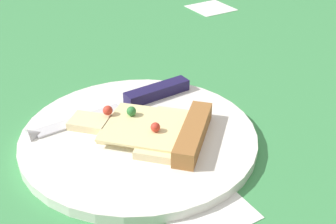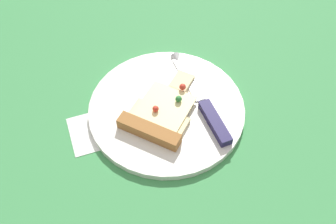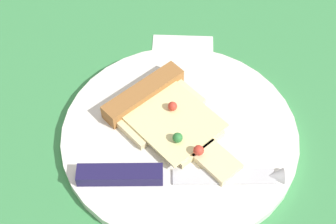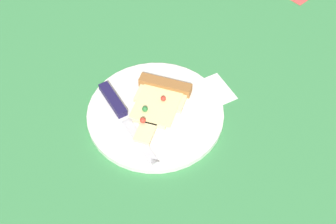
{
  "view_description": "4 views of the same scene",
  "coord_description": "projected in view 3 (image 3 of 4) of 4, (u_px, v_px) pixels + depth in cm",
  "views": [
    {
      "loc": [
        -28.02,
        -38.74,
        32.75
      ],
      "look_at": [
        -3.31,
        1.99,
        4.04
      ],
      "focal_mm": 47.77,
      "sensor_mm": 36.0,
      "label": 1
    },
    {
      "loc": [
        39.42,
        -12.27,
        64.09
      ],
      "look_at": [
        -3.7,
        2.63,
        4.04
      ],
      "focal_mm": 44.57,
      "sensor_mm": 36.0,
      "label": 2
    },
    {
      "loc": [
        -6.82,
        39.63,
        51.79
      ],
      "look_at": [
        -5.23,
        1.59,
        2.88
      ],
      "focal_mm": 52.77,
      "sensor_mm": 36.0,
      "label": 3
    },
    {
      "loc": [
        -60.48,
        28.64,
        75.65
      ],
      "look_at": [
        -8.61,
        1.25,
        1.86
      ],
      "focal_mm": 46.7,
      "sensor_mm": 36.0,
      "label": 4
    }
  ],
  "objects": [
    {
      "name": "plate",
      "position": [
        180.0,
        134.0,
        0.63
      ],
      "size": [
        29.87,
        29.87,
        1.33
      ],
      "primitive_type": "cylinder",
      "color": "white",
      "rests_on": "ground_plane"
    },
    {
      "name": "pizza_slice",
      "position": [
        166.0,
        116.0,
        0.63
      ],
      "size": [
        17.73,
        17.9,
        2.58
      ],
      "rotation": [
        0.0,
        0.0,
        0.77
      ],
      "color": "beige",
      "rests_on": "plate"
    },
    {
      "name": "knife",
      "position": [
        160.0,
        175.0,
        0.57
      ],
      "size": [
        24.08,
        3.31,
        2.45
      ],
      "rotation": [
        0.0,
        0.0,
        1.62
      ],
      "color": "silver",
      "rests_on": "plate"
    },
    {
      "name": "ground_plane",
      "position": [
        130.0,
        121.0,
        0.67
      ],
      "size": [
        149.88,
        149.88,
        3.0
      ],
      "color": "#3D8C4C",
      "rests_on": "ground"
    }
  ]
}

